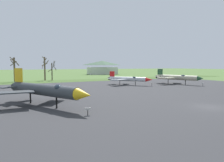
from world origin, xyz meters
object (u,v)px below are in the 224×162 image
object	(u,v)px
info_placard_rear_center	(152,84)
info_placard_front_left	(88,111)
jet_fighter_front_left	(44,90)
info_placard_front_right	(203,84)
jet_fighter_front_right	(177,77)
visitor_building	(102,68)
jet_fighter_rear_center	(128,79)

from	to	relation	value
info_placard_rear_center	info_placard_front_left	bearing A→B (deg)	-141.41
jet_fighter_front_left	info_placard_front_right	world-z (taller)	jet_fighter_front_left
jet_fighter_front_right	visitor_building	distance (m)	74.86
jet_fighter_front_right	info_placard_front_right	world-z (taller)	jet_fighter_front_right
jet_fighter_front_left	visitor_building	bearing A→B (deg)	60.36
info_placard_rear_center	jet_fighter_rear_center	bearing A→B (deg)	122.66
jet_fighter_front_left	jet_fighter_front_right	bearing A→B (deg)	20.26
jet_fighter_front_left	visitor_building	world-z (taller)	visitor_building
jet_fighter_front_left	visitor_building	size ratio (longest dim) A/B	0.77
jet_fighter_front_right	info_placard_front_right	xyz separation A→B (m)	(2.13, -7.25, -1.44)
info_placard_front_right	visitor_building	distance (m)	81.85
jet_fighter_front_right	info_placard_rear_center	world-z (taller)	jet_fighter_front_right
jet_fighter_front_right	visitor_building	xyz separation A→B (m)	(10.45, 74.09, 2.26)
visitor_building	jet_fighter_rear_center	bearing A→B (deg)	-109.49
jet_fighter_rear_center	visitor_building	world-z (taller)	visitor_building
jet_fighter_front_right	jet_fighter_rear_center	xyz separation A→B (m)	(-14.20, 4.46, -0.28)
info_placard_front_right	visitor_building	size ratio (longest dim) A/B	0.05
jet_fighter_rear_center	visitor_building	size ratio (longest dim) A/B	0.58
jet_fighter_front_left	jet_fighter_front_right	world-z (taller)	jet_fighter_front_left
info_placard_front_right	jet_fighter_rear_center	world-z (taller)	jet_fighter_rear_center
visitor_building	jet_fighter_front_left	bearing A→B (deg)	-119.64
jet_fighter_rear_center	info_placard_rear_center	bearing A→B (deg)	-57.34
jet_fighter_rear_center	info_placard_front_right	bearing A→B (deg)	-35.65
info_placard_front_left	info_placard_front_right	distance (m)	41.69
jet_fighter_front_right	info_placard_front_left	bearing A→B (deg)	-148.79
visitor_building	jet_fighter_front_right	bearing A→B (deg)	-98.03
info_placard_front_right	jet_fighter_rear_center	bearing A→B (deg)	144.35
jet_fighter_front_right	info_placard_front_right	bearing A→B (deg)	-73.60
info_placard_front_right	visitor_building	world-z (taller)	visitor_building
info_placard_front_left	jet_fighter_front_right	distance (m)	43.01
jet_fighter_rear_center	info_placard_rear_center	size ratio (longest dim) A/B	12.44
jet_fighter_front_right	info_placard_rear_center	size ratio (longest dim) A/B	15.16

